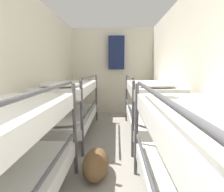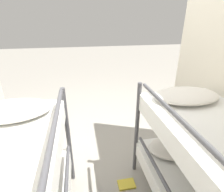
{
  "view_description": "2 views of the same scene",
  "coord_description": "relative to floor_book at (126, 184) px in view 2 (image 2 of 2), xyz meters",
  "views": [
    {
      "loc": [
        0.14,
        0.37,
        1.31
      ],
      "look_at": [
        0.06,
        3.11,
        0.88
      ],
      "focal_mm": 28.0,
      "sensor_mm": 36.0,
      "label": 1
    },
    {
      "loc": [
        0.21,
        2.13,
        1.72
      ],
      "look_at": [
        -0.11,
        0.49,
        0.98
      ],
      "focal_mm": 28.0,
      "sensor_mm": 36.0,
      "label": 2
    }
  ],
  "objects": [
    {
      "name": "ground_plane",
      "position": [
        0.22,
        -0.79,
        -0.01
      ],
      "size": [
        20.0,
        20.0,
        0.0
      ],
      "primitive_type": "plane",
      "color": "gray"
    },
    {
      "name": "floor_book",
      "position": [
        0.0,
        0.0,
        0.0
      ],
      "size": [
        0.19,
        0.13,
        0.02
      ],
      "color": "gold",
      "rests_on": "ground_plane"
    }
  ]
}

